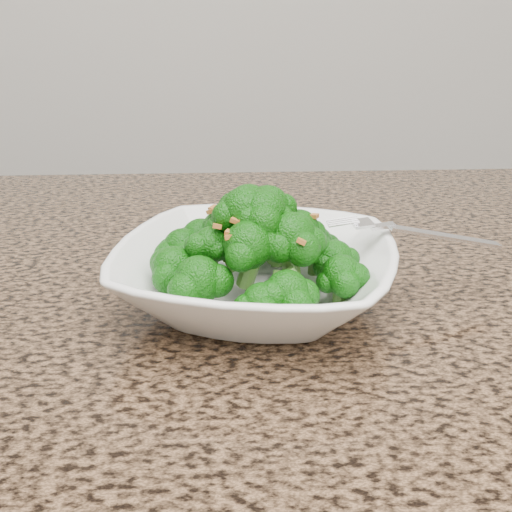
{
  "coord_description": "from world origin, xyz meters",
  "views": [
    {
      "loc": [
        0.01,
        -0.23,
        1.16
      ],
      "look_at": [
        0.04,
        0.31,
        0.95
      ],
      "focal_mm": 45.0,
      "sensor_mm": 36.0,
      "label": 1
    }
  ],
  "objects": [
    {
      "name": "bowl",
      "position": [
        0.04,
        0.31,
        0.93
      ],
      "size": [
        0.3,
        0.3,
        0.06
      ],
      "primitive_type": "imported",
      "rotation": [
        0.0,
        0.0,
        -0.25
      ],
      "color": "white",
      "rests_on": "granite_counter"
    },
    {
      "name": "fork",
      "position": [
        0.16,
        0.33,
        0.97
      ],
      "size": [
        0.19,
        0.05,
        0.01
      ],
      "primitive_type": null,
      "rotation": [
        0.0,
        0.0,
        0.09
      ],
      "color": "silver",
      "rests_on": "bowl"
    },
    {
      "name": "garlic_topping",
      "position": [
        0.04,
        0.31,
        1.04
      ],
      "size": [
        0.13,
        0.13,
        0.01
      ],
      "primitive_type": null,
      "color": "#B66F2C",
      "rests_on": "broccoli_pile"
    },
    {
      "name": "broccoli_pile",
      "position": [
        0.04,
        0.31,
        1.0
      ],
      "size": [
        0.22,
        0.22,
        0.07
      ],
      "primitive_type": null,
      "color": "#105C0A",
      "rests_on": "bowl"
    },
    {
      "name": "granite_counter",
      "position": [
        0.0,
        0.3,
        0.89
      ],
      "size": [
        1.64,
        1.04,
        0.03
      ],
      "primitive_type": "cube",
      "color": "brown",
      "rests_on": "cabinet"
    }
  ]
}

